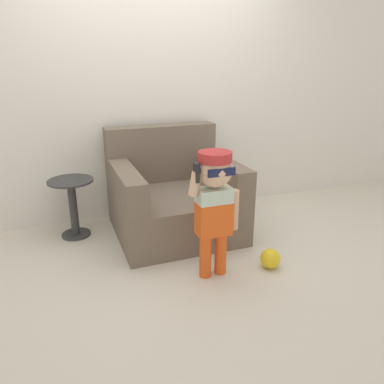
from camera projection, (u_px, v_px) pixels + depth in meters
name	position (u px, v px, depth m)	size (l,w,h in m)	color
ground_plane	(173.00, 235.00, 3.45)	(10.00, 10.00, 0.00)	beige
wall_back	(150.00, 85.00, 3.60)	(10.00, 0.05, 2.60)	silver
armchair	(173.00, 197.00, 3.46)	(1.07, 1.03, 0.94)	#6B5B4C
person_child	(214.00, 196.00, 2.61)	(0.39, 0.29, 0.94)	#E05119
side_table	(73.00, 203.00, 3.34)	(0.40, 0.40, 0.54)	#333333
toy_ball	(270.00, 258.00, 2.89)	(0.16, 0.16, 0.16)	yellow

